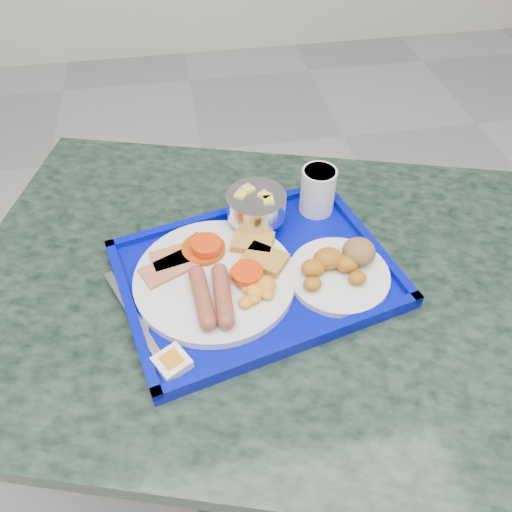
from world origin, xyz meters
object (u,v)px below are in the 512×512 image
at_px(tray, 256,275).
at_px(juice_cup, 318,189).
at_px(main_plate, 220,276).
at_px(table, 280,339).
at_px(fruit_bowl, 256,206).
at_px(bread_plate, 341,268).

relative_size(tray, juice_cup, 5.63).
bearing_deg(main_plate, table, -2.29).
bearing_deg(table, fruit_bowl, 101.43).
height_order(tray, main_plate, main_plate).
bearing_deg(juice_cup, main_plate, -143.66).
bearing_deg(tray, fruit_bowl, 80.09).
relative_size(table, main_plate, 4.73).
xyz_separation_m(main_plate, juice_cup, (0.20, 0.15, 0.03)).
distance_m(table, bread_plate, 0.22).
relative_size(tray, bread_plate, 2.99).
relative_size(main_plate, fruit_bowl, 2.50).
xyz_separation_m(bread_plate, fruit_bowl, (-0.12, 0.14, 0.03)).
bearing_deg(fruit_bowl, juice_cup, 12.04).
relative_size(fruit_bowl, juice_cup, 1.19).
bearing_deg(bread_plate, main_plate, 174.23).
bearing_deg(table, main_plate, 177.71).
relative_size(bread_plate, juice_cup, 1.88).
xyz_separation_m(tray, main_plate, (-0.06, -0.01, 0.02)).
bearing_deg(juice_cup, table, -121.61).
height_order(tray, fruit_bowl, fruit_bowl).
bearing_deg(tray, juice_cup, 45.02).
height_order(tray, juice_cup, juice_cup).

